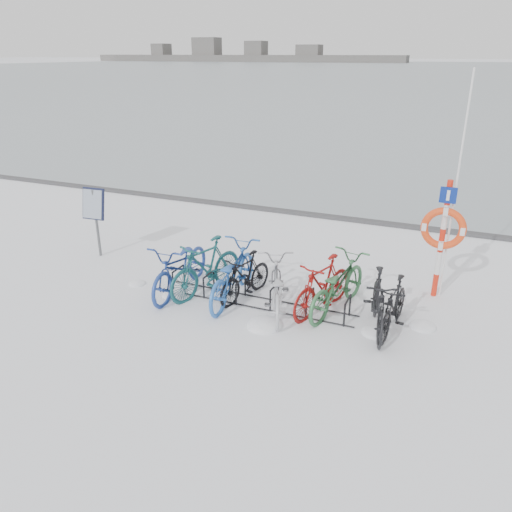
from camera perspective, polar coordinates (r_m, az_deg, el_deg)
The scene contains 17 objects.
ground at distance 9.97m, azimuth 0.15°, elevation -5.41°, with size 900.00×900.00×0.00m, color white.
ice_sheet at distance 163.24m, azimuth 23.04°, elevation 18.96°, with size 400.00×298.00×0.02m, color #94A0A7.
quay_edge at distance 15.16m, azimuth 8.85°, elevation 4.39°, with size 400.00×0.25×0.10m, color #3F3F42.
bike_rack at distance 9.88m, azimuth 0.15°, elevation -4.48°, with size 4.00×0.48×0.46m.
info_board at distance 12.43m, azimuth -18.03°, elevation 5.26°, with size 0.58×0.25×1.70m.
lifebuoy_station at distance 10.31m, azimuth 20.65°, elevation 2.96°, with size 0.84×0.23×4.39m.
shoreline at distance 296.04m, azimuth -2.30°, elevation 21.85°, with size 180.00×12.00×9.50m.
bike_0 at distance 10.36m, azimuth -8.59°, elevation -1.02°, with size 0.77×2.20×1.15m, color navy.
bike_1 at distance 10.22m, azimuth -5.74°, elevation -1.11°, with size 0.56×1.97×1.18m, color #185257.
bike_2 at distance 9.93m, azimuth -2.77°, elevation -1.85°, with size 0.76×2.20×1.15m, color blue.
bike_3 at distance 10.02m, azimuth -1.22°, elevation -2.21°, with size 0.45×1.60×0.96m, color black.
bike_4 at distance 9.49m, azimuth 2.28°, elevation -3.39°, with size 0.70×2.00×1.05m, color #A8AAB0.
bike_5 at distance 9.55m, azimuth 7.63°, elevation -3.22°, with size 0.52×1.84×1.10m, color maroon.
bike_6 at distance 9.63m, azimuth 9.27°, elevation -3.10°, with size 0.73×2.10×1.10m, color #326E40.
bike_7 at distance 9.09m, azimuth 13.84°, elevation -5.05°, with size 0.52×1.85×1.11m, color black.
bike_8 at distance 9.18m, azimuth 15.51°, elevation -5.37°, with size 0.46×1.64×0.99m, color black.
snow_drifts at distance 9.67m, azimuth 2.25°, elevation -6.34°, with size 6.30×1.94×0.23m.
Camera 1 is at (3.42, -8.14, 4.62)m, focal length 35.00 mm.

